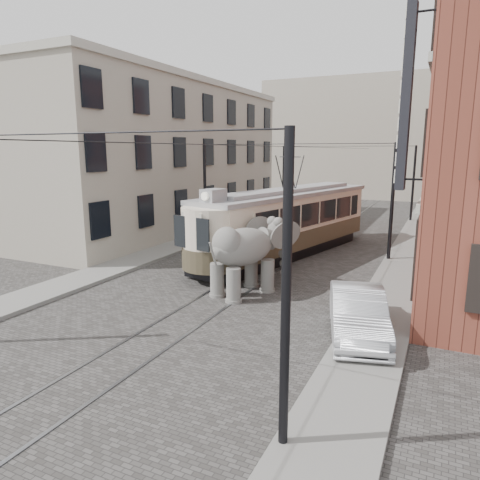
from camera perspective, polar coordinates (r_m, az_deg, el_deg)
The scene contains 10 objects.
ground at distance 19.51m, azimuth 1.13°, elevation -5.11°, with size 120.00×120.00×0.00m, color #474542.
tram_rails at distance 19.51m, azimuth 1.13°, elevation -5.08°, with size 1.54×80.00×0.02m, color slate, non-canonical shape.
sidewalk_right at distance 18.01m, azimuth 18.96°, elevation -6.95°, with size 2.00×60.00×0.15m, color slate.
sidewalk_left at distance 22.83m, azimuth -13.95°, elevation -2.78°, with size 2.00×60.00×0.15m, color slate.
stucco_building at distance 32.86m, azimuth -9.44°, elevation 10.37°, with size 7.00×24.00×10.00m, color #A29786.
distant_block at distance 57.59m, azimuth 18.08°, elevation 12.41°, with size 28.00×10.00×14.00m, color #A29786.
catenary at distance 23.55m, azimuth 5.71°, elevation 5.18°, with size 11.00×30.20×6.00m, color black, non-canonical shape.
tram at distance 23.61m, azimuth 6.38°, elevation 4.36°, with size 2.77×13.42×5.33m, color beige, non-canonical shape.
elephant at distance 17.18m, azimuth 0.37°, elevation -2.33°, with size 2.65×4.80×2.94m, color slate, non-canonical shape.
parked_car at distance 13.98m, azimuth 15.07°, elevation -9.18°, with size 1.57×4.48×1.48m, color #A7A7AC.
Camera 1 is at (7.63, -17.06, 5.60)m, focal length 32.78 mm.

